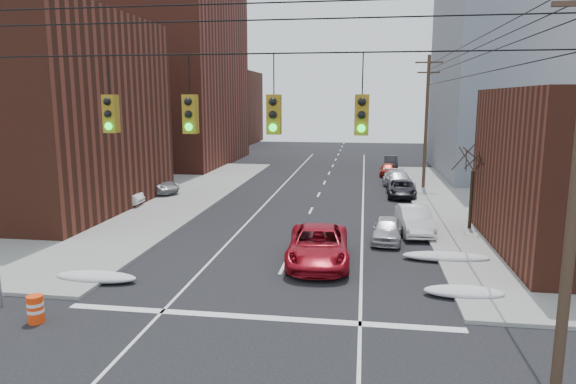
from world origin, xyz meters
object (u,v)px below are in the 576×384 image
(red_pickup, at_px, (318,245))
(construction_barrel, at_px, (36,309))
(lot_car_d, at_px, (123,178))
(lot_car_a, at_px, (110,195))
(parked_car_e, at_px, (388,169))
(parked_car_b, at_px, (415,220))
(lot_car_c, at_px, (41,206))
(lot_car_b, at_px, (152,185))
(parked_car_f, at_px, (391,162))
(parked_car_c, at_px, (401,189))
(parked_car_a, at_px, (387,229))
(parked_car_d, at_px, (398,180))

(red_pickup, distance_m, construction_barrel, 11.86)
(lot_car_d, bearing_deg, lot_car_a, -152.60)
(parked_car_e, relative_size, lot_car_a, 0.83)
(parked_car_b, height_order, lot_car_c, parked_car_b)
(lot_car_c, xyz_separation_m, construction_barrel, (9.47, -14.41, -0.29))
(lot_car_b, relative_size, construction_barrel, 5.02)
(lot_car_a, relative_size, lot_car_d, 1.13)
(parked_car_f, xyz_separation_m, construction_barrel, (-13.79, -42.07, -0.17))
(lot_car_a, bearing_deg, parked_car_b, -104.12)
(parked_car_c, xyz_separation_m, lot_car_b, (-19.43, -1.96, 0.18))
(parked_car_b, xyz_separation_m, parked_car_f, (0.00, 28.12, -0.10))
(lot_car_d, bearing_deg, parked_car_a, -114.98)
(parked_car_e, height_order, parked_car_f, parked_car_f)
(parked_car_f, bearing_deg, lot_car_d, -144.43)
(parked_car_f, relative_size, lot_car_a, 0.90)
(red_pickup, distance_m, parked_car_e, 28.61)
(parked_car_c, relative_size, construction_barrel, 4.79)
(lot_car_a, relative_size, construction_barrel, 4.68)
(lot_car_c, bearing_deg, parked_car_c, -60.91)
(red_pickup, xyz_separation_m, lot_car_b, (-14.53, 15.15, -0.02))
(parked_car_b, bearing_deg, parked_car_a, -134.45)
(parked_car_e, bearing_deg, lot_car_a, -133.36)
(parked_car_f, xyz_separation_m, lot_car_d, (-23.21, -16.27, 0.16))
(red_pickup, xyz_separation_m, parked_car_d, (4.90, 20.71, -0.09))
(parked_car_a, bearing_deg, parked_car_d, 89.35)
(construction_barrel, bearing_deg, lot_car_c, 123.31)
(lot_car_b, xyz_separation_m, construction_barrel, (5.64, -22.99, -0.32))
(parked_car_a, relative_size, construction_barrel, 4.00)
(parked_car_c, relative_size, parked_car_d, 0.89)
(parked_car_b, height_order, lot_car_a, lot_car_a)
(parked_car_c, bearing_deg, lot_car_d, 178.59)
(parked_car_c, height_order, lot_car_d, lot_car_d)
(parked_car_a, bearing_deg, parked_car_f, 91.84)
(lot_car_a, xyz_separation_m, lot_car_b, (0.94, 5.05, -0.07))
(parked_car_c, distance_m, lot_car_a, 21.54)
(parked_car_b, distance_m, parked_car_f, 28.12)
(parked_car_b, height_order, lot_car_b, parked_car_b)
(parked_car_a, relative_size, parked_car_e, 1.02)
(lot_car_b, distance_m, lot_car_c, 9.40)
(red_pickup, xyz_separation_m, lot_car_c, (-18.36, 6.57, -0.05))
(red_pickup, height_order, parked_car_e, red_pickup)
(red_pickup, height_order, lot_car_c, red_pickup)
(parked_car_d, xyz_separation_m, parked_car_e, (-0.56, 7.57, -0.11))
(parked_car_b, xyz_separation_m, lot_car_d, (-23.21, 11.86, 0.06))
(lot_car_a, bearing_deg, lot_car_d, 16.82)
(red_pickup, height_order, parked_car_f, red_pickup)
(parked_car_a, height_order, parked_car_d, parked_car_d)
(parked_car_b, xyz_separation_m, lot_car_a, (-20.37, 3.99, 0.12))
(lot_car_a, xyz_separation_m, construction_barrel, (6.58, -17.94, -0.39))
(parked_car_c, distance_m, lot_car_b, 19.52)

